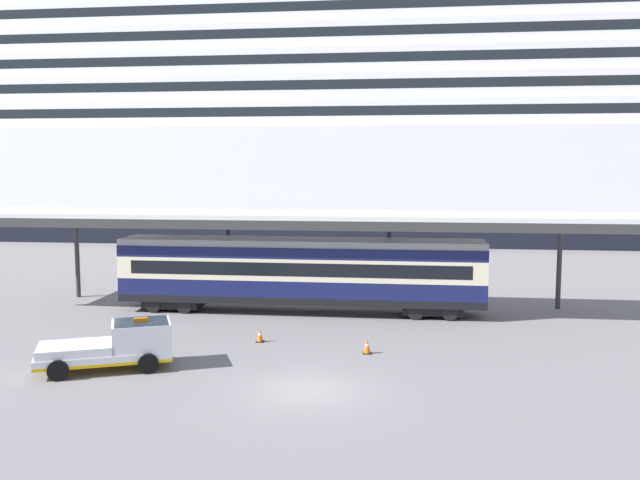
{
  "coord_description": "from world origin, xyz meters",
  "views": [
    {
      "loc": [
        3.44,
        -23.86,
        8.14
      ],
      "look_at": [
        -0.67,
        9.2,
        4.5
      ],
      "focal_mm": 38.38,
      "sensor_mm": 36.0,
      "label": 1
    }
  ],
  "objects_px": {
    "train_carriage": "(301,271)",
    "traffic_cone_near": "(260,335)",
    "traffic_cone_mid": "(367,346)",
    "service_truck": "(118,345)",
    "cruise_ship": "(267,119)"
  },
  "relations": [
    {
      "from": "service_truck",
      "to": "traffic_cone_near",
      "type": "distance_m",
      "value": 6.82
    },
    {
      "from": "cruise_ship",
      "to": "train_carriage",
      "type": "distance_m",
      "value": 44.72
    },
    {
      "from": "cruise_ship",
      "to": "train_carriage",
      "type": "height_order",
      "value": "cruise_ship"
    },
    {
      "from": "traffic_cone_near",
      "to": "cruise_ship",
      "type": "bearing_deg",
      "value": 100.95
    },
    {
      "from": "train_carriage",
      "to": "traffic_cone_mid",
      "type": "relative_size",
      "value": 29.96
    },
    {
      "from": "traffic_cone_mid",
      "to": "train_carriage",
      "type": "bearing_deg",
      "value": 117.45
    },
    {
      "from": "train_carriage",
      "to": "traffic_cone_near",
      "type": "relative_size",
      "value": 31.85
    },
    {
      "from": "service_truck",
      "to": "traffic_cone_near",
      "type": "height_order",
      "value": "service_truck"
    },
    {
      "from": "cruise_ship",
      "to": "traffic_cone_near",
      "type": "relative_size",
      "value": 265.02
    },
    {
      "from": "train_carriage",
      "to": "service_truck",
      "type": "xyz_separation_m",
      "value": [
        -5.69,
        -11.42,
        -1.31
      ]
    },
    {
      "from": "cruise_ship",
      "to": "traffic_cone_mid",
      "type": "bearing_deg",
      "value": -73.88
    },
    {
      "from": "train_carriage",
      "to": "traffic_cone_near",
      "type": "distance_m",
      "value": 6.95
    },
    {
      "from": "service_truck",
      "to": "cruise_ship",
      "type": "bearing_deg",
      "value": 94.94
    },
    {
      "from": "train_carriage",
      "to": "traffic_cone_mid",
      "type": "xyz_separation_m",
      "value": [
        4.14,
        -7.97,
        -1.97
      ]
    },
    {
      "from": "traffic_cone_near",
      "to": "traffic_cone_mid",
      "type": "xyz_separation_m",
      "value": [
        5.04,
        -1.37,
        0.02
      ]
    }
  ]
}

